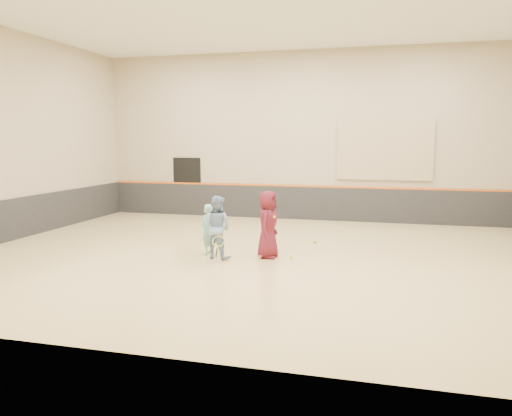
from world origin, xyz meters
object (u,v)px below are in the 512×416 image
(girl, at_px, (207,229))
(spare_racket, at_px, (312,240))
(instructor, at_px, (217,227))
(young_man, at_px, (268,224))

(girl, xyz_separation_m, spare_racket, (2.35, 2.09, -0.57))
(instructor, bearing_deg, girl, -24.86)
(young_man, relative_size, spare_racket, 2.76)
(young_man, bearing_deg, instructor, 109.86)
(girl, distance_m, instructor, 0.51)
(young_man, height_order, spare_racket, young_man)
(girl, distance_m, young_man, 1.57)
(instructor, bearing_deg, spare_racket, -113.48)
(spare_racket, bearing_deg, girl, -138.24)
(instructor, relative_size, spare_racket, 2.56)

